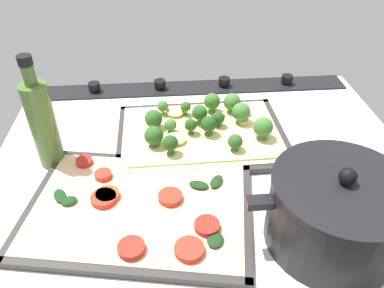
{
  "coord_description": "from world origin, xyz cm",
  "views": [
    {
      "loc": [
        7.01,
        54.64,
        46.1
      ],
      "look_at": [
        2.32,
        -1.99,
        3.16
      ],
      "focal_mm": 35.23,
      "sensor_mm": 36.0,
      "label": 1
    }
  ],
  "objects_px": {
    "baking_tray_front": "(202,137)",
    "oil_bottle": "(43,123)",
    "veggie_pizza_back": "(140,207)",
    "baking_tray_back": "(140,209)",
    "cooking_pot": "(336,212)",
    "broccoli_pizza": "(203,128)"
  },
  "relations": [
    {
      "from": "broccoli_pizza",
      "to": "cooking_pot",
      "type": "xyz_separation_m",
      "value": [
        -0.16,
        0.28,
        0.03
      ]
    },
    {
      "from": "baking_tray_front",
      "to": "oil_bottle",
      "type": "height_order",
      "value": "oil_bottle"
    },
    {
      "from": "baking_tray_back",
      "to": "veggie_pizza_back",
      "type": "height_order",
      "value": "veggie_pizza_back"
    },
    {
      "from": "oil_bottle",
      "to": "baking_tray_front",
      "type": "bearing_deg",
      "value": -169.6
    },
    {
      "from": "baking_tray_front",
      "to": "baking_tray_back",
      "type": "height_order",
      "value": "same"
    },
    {
      "from": "baking_tray_front",
      "to": "veggie_pizza_back",
      "type": "distance_m",
      "value": 0.23
    },
    {
      "from": "baking_tray_front",
      "to": "veggie_pizza_back",
      "type": "relative_size",
      "value": 0.92
    },
    {
      "from": "broccoli_pizza",
      "to": "oil_bottle",
      "type": "distance_m",
      "value": 0.3
    },
    {
      "from": "veggie_pizza_back",
      "to": "oil_bottle",
      "type": "xyz_separation_m",
      "value": [
        0.17,
        -0.14,
        0.08
      ]
    },
    {
      "from": "veggie_pizza_back",
      "to": "cooking_pot",
      "type": "distance_m",
      "value": 0.3
    },
    {
      "from": "baking_tray_front",
      "to": "oil_bottle",
      "type": "xyz_separation_m",
      "value": [
        0.29,
        0.05,
        0.09
      ]
    },
    {
      "from": "baking_tray_back",
      "to": "oil_bottle",
      "type": "height_order",
      "value": "oil_bottle"
    },
    {
      "from": "baking_tray_back",
      "to": "veggie_pizza_back",
      "type": "xyz_separation_m",
      "value": [
        -0.0,
        0.0,
        0.01
      ]
    },
    {
      "from": "baking_tray_front",
      "to": "oil_bottle",
      "type": "distance_m",
      "value": 0.31
    },
    {
      "from": "baking_tray_front",
      "to": "oil_bottle",
      "type": "bearing_deg",
      "value": 10.4
    },
    {
      "from": "oil_bottle",
      "to": "broccoli_pizza",
      "type": "bearing_deg",
      "value": -169.0
    },
    {
      "from": "baking_tray_front",
      "to": "oil_bottle",
      "type": "relative_size",
      "value": 1.6
    },
    {
      "from": "baking_tray_front",
      "to": "broccoli_pizza",
      "type": "distance_m",
      "value": 0.02
    },
    {
      "from": "veggie_pizza_back",
      "to": "cooking_pot",
      "type": "relative_size",
      "value": 1.41
    },
    {
      "from": "baking_tray_front",
      "to": "baking_tray_back",
      "type": "bearing_deg",
      "value": 57.67
    },
    {
      "from": "broccoli_pizza",
      "to": "oil_bottle",
      "type": "relative_size",
      "value": 1.49
    },
    {
      "from": "baking_tray_back",
      "to": "cooking_pot",
      "type": "xyz_separation_m",
      "value": [
        -0.29,
        0.08,
        0.05
      ]
    }
  ]
}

